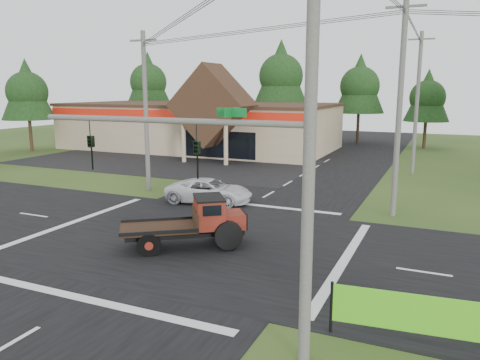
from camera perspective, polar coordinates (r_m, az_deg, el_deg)
The scene contains 19 objects.
ground at distance 21.91m, azimuth -5.78°, elevation -7.14°, with size 120.00×120.00×0.00m, color #2C4217.
road_ns at distance 21.91m, azimuth -5.78°, elevation -7.11°, with size 12.00×120.00×0.02m, color black.
road_ew at distance 21.91m, azimuth -5.78°, elevation -7.11°, with size 120.00×12.00×0.02m, color black.
parking_apron at distance 44.87m, azimuth -9.32°, elevation 2.19°, with size 28.00×14.00×0.02m, color black.
cvs_building at distance 54.45m, azimuth -4.81°, elevation 6.76°, with size 30.40×18.20×9.19m.
traffic_signal_mast at distance 11.74m, azimuth 0.40°, elevation -0.72°, with size 8.12×0.24×7.00m.
utility_pole_nr at distance 10.99m, azimuth 8.50°, elevation 4.76°, with size 2.00×0.30×11.00m.
utility_pole_nw at distance 31.92m, azimuth -11.41°, elevation 8.27°, with size 2.00×0.30×10.50m.
utility_pole_ne at distance 26.16m, azimuth 18.87°, elevation 8.43°, with size 2.00×0.30×11.50m.
utility_pole_n at distance 40.12m, azimuth 20.77°, elevation 8.81°, with size 2.00×0.30×11.20m.
tree_row_a at distance 70.73m, azimuth -11.13°, elevation 11.85°, with size 6.72×6.72×12.12m.
tree_row_b at distance 67.30m, azimuth -2.96°, elevation 10.95°, with size 5.60×5.60×10.10m.
tree_row_c at distance 62.49m, azimuth 5.01°, elevation 12.76°, with size 7.28×7.28×13.13m.
tree_row_d at distance 60.93m, azimuth 14.41°, elevation 11.24°, with size 6.16×6.16×11.11m.
tree_row_e at distance 58.09m, azimuth 21.90°, elevation 9.50°, with size 5.04×5.04×9.09m.
tree_side_w at distance 56.97m, azimuth -24.55°, elevation 9.96°, with size 5.60×5.60×10.10m.
antique_flatbed_truck at distance 20.52m, azimuth -6.76°, elevation -5.13°, with size 2.06×5.40×2.26m, color #5F180D, non-canonical shape.
roadside_banner at distance 13.85m, azimuth 20.44°, elevation -15.62°, with size 4.49×0.13×1.53m, color #54C81A, non-canonical shape.
white_pickup at distance 28.45m, azimuth -3.78°, elevation -1.33°, with size 2.41×5.24×1.46m, color silver.
Camera 1 is at (10.41, -18.03, 6.82)m, focal length 35.00 mm.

